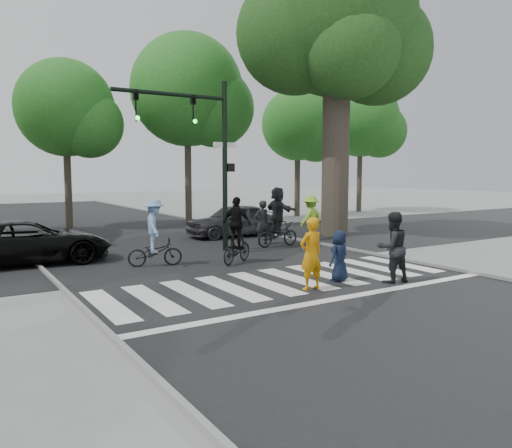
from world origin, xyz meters
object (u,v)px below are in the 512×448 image
at_px(traffic_signal, 203,141).
at_px(cyclist_mid, 237,236).
at_px(car_suv, 29,242).
at_px(cyclist_left, 155,237).
at_px(eucalyptus, 336,28).
at_px(pedestrian_adult, 392,247).
at_px(pedestrian_woman, 311,254).
at_px(car_grey, 234,220).
at_px(pedestrian_child, 339,256).
at_px(cyclist_right, 278,220).

height_order(traffic_signal, cyclist_mid, traffic_signal).
bearing_deg(car_suv, cyclist_left, -124.69).
distance_m(eucalyptus, pedestrian_adult, 12.74).
relative_size(eucalyptus, cyclist_mid, 6.25).
bearing_deg(car_suv, pedestrian_woman, -141.43).
relative_size(cyclist_left, car_grey, 0.48).
height_order(pedestrian_child, car_grey, car_grey).
distance_m(eucalyptus, car_grey, 9.49).
height_order(eucalyptus, car_grey, eucalyptus).
bearing_deg(pedestrian_woman, cyclist_mid, -95.72).
height_order(pedestrian_woman, cyclist_left, cyclist_left).
height_order(pedestrian_child, car_suv, car_suv).
distance_m(traffic_signal, pedestrian_woman, 7.05).
height_order(pedestrian_woman, pedestrian_child, pedestrian_woman).
relative_size(pedestrian_child, car_suv, 0.27).
bearing_deg(cyclist_right, pedestrian_woman, -118.07).
bearing_deg(pedestrian_child, pedestrian_woman, 0.57).
xyz_separation_m(cyclist_left, car_suv, (-3.16, 2.44, -0.21)).
relative_size(pedestrian_child, cyclist_right, 0.59).
distance_m(traffic_signal, eucalyptus, 8.98).
xyz_separation_m(eucalyptus, cyclist_mid, (-7.21, -3.83, -8.23)).
relative_size(cyclist_mid, cyclist_right, 0.91).
bearing_deg(cyclist_left, car_suv, 142.39).
bearing_deg(pedestrian_adult, cyclist_left, -40.87).
bearing_deg(cyclist_right, pedestrian_child, -109.66).
bearing_deg(cyclist_left, pedestrian_adult, -50.77).
bearing_deg(cyclist_left, pedestrian_woman, -66.80).
relative_size(cyclist_left, cyclist_right, 0.90).
bearing_deg(car_suv, pedestrian_child, -134.25).
distance_m(traffic_signal, pedestrian_child, 6.90).
xyz_separation_m(pedestrian_adult, cyclist_left, (-4.39, 5.37, -0.03)).
height_order(eucalyptus, cyclist_right, eucalyptus).
height_order(eucalyptus, cyclist_mid, eucalyptus).
xyz_separation_m(traffic_signal, cyclist_right, (3.03, -0.16, -2.88)).
relative_size(pedestrian_child, cyclist_mid, 0.64).
bearing_deg(car_suv, pedestrian_adult, -133.05).
xyz_separation_m(pedestrian_adult, cyclist_mid, (-2.04, 4.48, -0.06)).
distance_m(eucalyptus, car_suv, 15.25).
bearing_deg(pedestrian_child, pedestrian_adult, 127.08).
bearing_deg(car_suv, eucalyptus, -84.85).
distance_m(cyclist_left, cyclist_right, 5.57).
height_order(cyclist_left, cyclist_mid, cyclist_mid).
bearing_deg(pedestrian_woman, cyclist_left, -69.00).
bearing_deg(pedestrian_child, cyclist_left, -69.38).
xyz_separation_m(traffic_signal, pedestrian_child, (0.94, -6.02, -3.23)).
bearing_deg(cyclist_right, car_grey, 89.21).
relative_size(traffic_signal, car_suv, 1.22).
xyz_separation_m(pedestrian_woman, pedestrian_adult, (2.28, -0.47, 0.03)).
distance_m(traffic_signal, cyclist_right, 4.19).
xyz_separation_m(pedestrian_woman, car_suv, (-5.27, 7.34, -0.20)).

